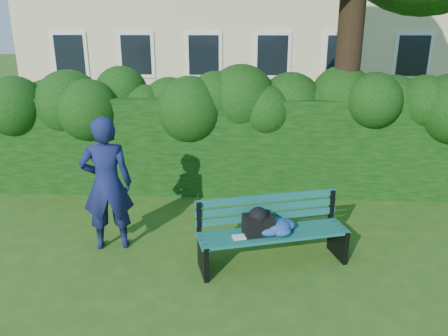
{
  "coord_description": "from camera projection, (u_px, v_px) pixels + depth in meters",
  "views": [
    {
      "loc": [
        0.33,
        -5.76,
        3.07
      ],
      "look_at": [
        0.0,
        0.6,
        0.95
      ],
      "focal_mm": 35.0,
      "sensor_mm": 36.0,
      "label": 1
    }
  ],
  "objects": [
    {
      "name": "hedge",
      "position": [
        228.0,
        144.0,
        8.24
      ],
      "size": [
        10.0,
        1.0,
        1.8
      ],
      "color": "black",
      "rests_on": "ground"
    },
    {
      "name": "ground",
      "position": [
        222.0,
        242.0,
        6.44
      ],
      "size": [
        80.0,
        80.0,
        0.0
      ],
      "primitive_type": "plane",
      "color": "#2E561B",
      "rests_on": "ground"
    },
    {
      "name": "man_reading",
      "position": [
        107.0,
        184.0,
        6.02
      ],
      "size": [
        0.78,
        0.6,
        1.91
      ],
      "primitive_type": "imported",
      "rotation": [
        0.0,
        0.0,
        3.36
      ],
      "color": "#161C4F",
      "rests_on": "ground"
    },
    {
      "name": "park_bench",
      "position": [
        270.0,
        229.0,
        5.73
      ],
      "size": [
        2.05,
        1.08,
        0.89
      ],
      "rotation": [
        0.0,
        0.0,
        0.28
      ],
      "color": "#0F4E42",
      "rests_on": "ground"
    }
  ]
}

